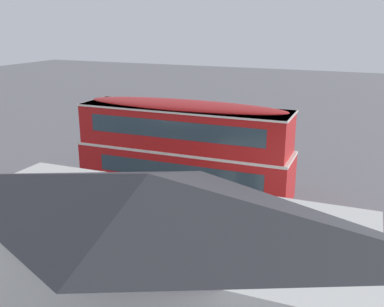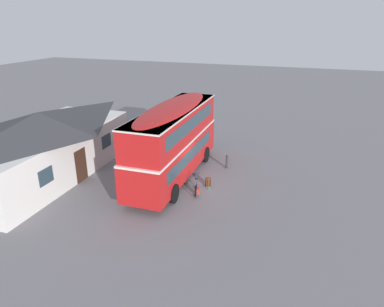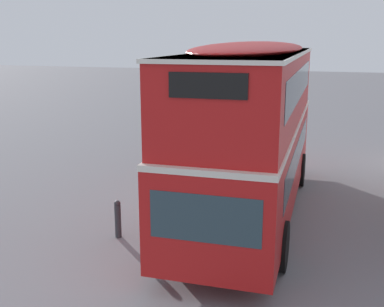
# 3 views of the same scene
# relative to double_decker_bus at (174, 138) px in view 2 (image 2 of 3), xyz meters

# --- Properties ---
(ground_plane) EXTENTS (120.00, 120.00, 0.00)m
(ground_plane) POSITION_rel_double_decker_bus_xyz_m (-0.90, -1.26, -2.64)
(ground_plane) COLOR slate
(double_decker_bus) EXTENTS (10.22, 2.79, 4.79)m
(double_decker_bus) POSITION_rel_double_decker_bus_xyz_m (0.00, 0.00, 0.00)
(double_decker_bus) COLOR black
(double_decker_bus) RESTS_ON ground
(touring_bicycle) EXTENTS (1.66, 0.75, 1.06)m
(touring_bicycle) POSITION_rel_double_decker_bus_xyz_m (-1.65, -2.07, -2.27)
(touring_bicycle) COLOR black
(touring_bicycle) RESTS_ON ground
(backpack_on_ground) EXTENTS (0.35, 0.38, 0.58)m
(backpack_on_ground) POSITION_rel_double_decker_bus_xyz_m (-0.52, -2.47, -2.35)
(backpack_on_ground) COLOR #592D19
(backpack_on_ground) RESTS_ON ground
(water_bottle_green_metal) EXTENTS (0.07, 0.07, 0.23)m
(water_bottle_green_metal) POSITION_rel_double_decker_bus_xyz_m (-1.00, -2.66, -2.54)
(water_bottle_green_metal) COLOR green
(water_bottle_green_metal) RESTS_ON ground
(pub_building) EXTENTS (12.86, 6.06, 4.26)m
(pub_building) POSITION_rel_double_decker_bus_xyz_m (-2.52, 7.99, -0.47)
(pub_building) COLOR silver
(pub_building) RESTS_ON ground
(kerb_bollard) EXTENTS (0.16, 0.16, 0.97)m
(kerb_bollard) POSITION_rel_double_decker_bus_xyz_m (2.57, -2.86, -2.15)
(kerb_bollard) COLOR #333338
(kerb_bollard) RESTS_ON ground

